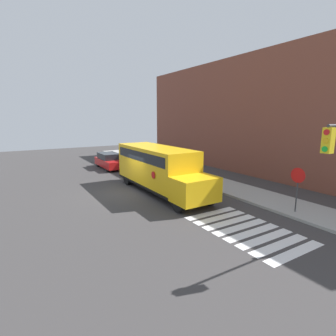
# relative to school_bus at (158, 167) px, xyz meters

# --- Properties ---
(ground_plane) EXTENTS (60.00, 60.00, 0.00)m
(ground_plane) POSITION_rel_school_bus_xyz_m (-0.91, -1.67, -1.76)
(ground_plane) COLOR #3A3838
(sidewalk_strip) EXTENTS (44.00, 3.00, 0.15)m
(sidewalk_strip) POSITION_rel_school_bus_xyz_m (-0.91, 4.83, -1.69)
(sidewalk_strip) COLOR #9E9E99
(sidewalk_strip) RESTS_ON ground
(building_backdrop) EXTENTS (32.00, 4.00, 10.49)m
(building_backdrop) POSITION_rel_school_bus_xyz_m (-0.91, 11.33, 3.48)
(building_backdrop) COLOR brown
(building_backdrop) RESTS_ON ground
(crosswalk_stripes) EXTENTS (5.40, 3.20, 0.01)m
(crosswalk_stripes) POSITION_rel_school_bus_xyz_m (7.65, 0.33, -1.76)
(crosswalk_stripes) COLOR white
(crosswalk_stripes) RESTS_ON ground
(school_bus) EXTENTS (9.18, 2.57, 3.09)m
(school_bus) POSITION_rel_school_bus_xyz_m (0.00, 0.00, 0.00)
(school_bus) COLOR yellow
(school_bus) RESTS_ON ground
(parked_car) EXTENTS (4.66, 1.81, 1.52)m
(parked_car) POSITION_rel_school_bus_xyz_m (-10.08, -0.01, -1.01)
(parked_car) COLOR red
(parked_car) RESTS_ON ground
(stop_sign) EXTENTS (0.79, 0.10, 2.54)m
(stop_sign) POSITION_rel_school_bus_xyz_m (7.65, 4.03, -0.04)
(stop_sign) COLOR #38383A
(stop_sign) RESTS_ON ground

